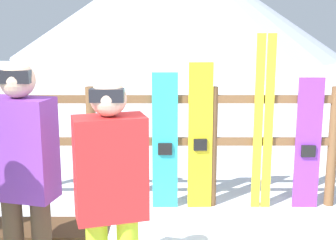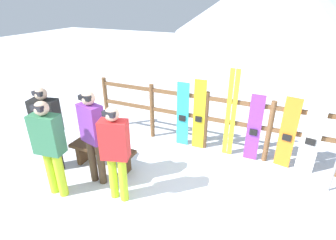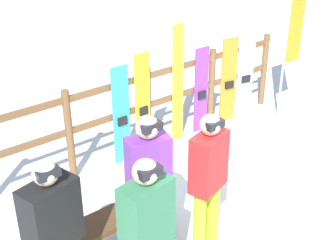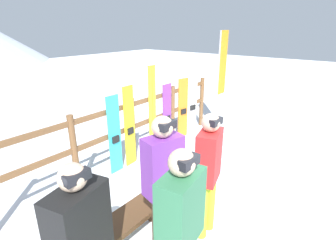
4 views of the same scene
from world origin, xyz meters
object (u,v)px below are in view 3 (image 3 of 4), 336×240
(snowboard_white, at_px, (245,75))
(snowboard_cyan, at_px, (121,116))
(snowboard_orange, at_px, (228,81))
(rental_flag, at_px, (293,28))
(person_plaid_green, at_px, (147,231))
(person_purple, at_px, (149,181))
(bench, at_px, (116,223))
(ski_pair_yellow, at_px, (178,85))
(snowboard_yellow, at_px, (143,106))
(snowboard_purple, at_px, (201,91))
(person_black, at_px, (53,231))
(person_red, at_px, (208,175))

(snowboard_white, bearing_deg, snowboard_cyan, 180.00)
(snowboard_orange, relative_size, rental_flag, 0.58)
(person_plaid_green, distance_m, person_purple, 0.66)
(snowboard_orange, distance_m, snowboard_white, 0.39)
(bench, height_order, person_purple, person_purple)
(ski_pair_yellow, xyz_separation_m, rental_flag, (1.95, -0.45, 0.60))
(bench, height_order, person_plaid_green, person_plaid_green)
(snowboard_cyan, bearing_deg, person_plaid_green, -118.98)
(snowboard_yellow, xyz_separation_m, snowboard_purple, (1.10, -0.00, -0.08))
(person_black, bearing_deg, snowboard_cyan, 43.87)
(person_plaid_green, relative_size, snowboard_orange, 1.17)
(snowboard_purple, xyz_separation_m, snowboard_orange, (0.59, 0.00, 0.02))
(person_red, height_order, snowboard_orange, person_red)
(rental_flag, bearing_deg, person_plaid_green, -156.11)
(snowboard_white, bearing_deg, rental_flag, -41.98)
(bench, height_order, snowboard_cyan, snowboard_cyan)
(person_red, xyz_separation_m, snowboard_yellow, (0.66, 2.02, -0.17))
(person_black, distance_m, snowboard_purple, 3.80)
(snowboard_orange, bearing_deg, bench, -155.24)
(person_red, xyz_separation_m, snowboard_white, (2.74, 2.02, -0.23))
(person_black, bearing_deg, snowboard_yellow, 38.90)
(snowboard_yellow, bearing_deg, person_plaid_green, -125.30)
(person_red, bearing_deg, rental_flag, 25.77)
(person_red, distance_m, snowboard_orange, 3.11)
(snowboard_cyan, distance_m, snowboard_purple, 1.46)
(snowboard_white, bearing_deg, ski_pair_yellow, 179.86)
(snowboard_cyan, distance_m, snowboard_white, 2.44)
(person_purple, distance_m, snowboard_white, 3.79)
(person_purple, bearing_deg, person_black, -179.99)
(bench, height_order, person_black, person_black)
(person_plaid_green, xyz_separation_m, ski_pair_yellow, (2.28, 2.33, -0.04))
(person_plaid_green, bearing_deg, snowboard_yellow, 54.70)
(person_red, bearing_deg, snowboard_orange, 40.59)
(snowboard_orange, xyz_separation_m, snowboard_white, (0.39, 0.00, 0.00))
(snowboard_orange, relative_size, snowboard_white, 0.99)
(bench, xyz_separation_m, snowboard_yellow, (1.41, 1.43, 0.43))
(snowboard_purple, relative_size, snowboard_white, 0.97)
(person_plaid_green, distance_m, snowboard_white, 4.40)
(rental_flag, bearing_deg, snowboard_purple, 163.06)
(snowboard_cyan, relative_size, snowboard_white, 1.01)
(snowboard_yellow, bearing_deg, person_black, -141.10)
(snowboard_purple, distance_m, snowboard_orange, 0.59)
(ski_pair_yellow, height_order, snowboard_white, ski_pair_yellow)
(person_purple, distance_m, snowboard_orange, 3.45)
(snowboard_cyan, height_order, snowboard_purple, snowboard_cyan)
(snowboard_yellow, distance_m, snowboard_orange, 1.69)
(snowboard_purple, xyz_separation_m, rental_flag, (1.48, -0.45, 0.82))
(bench, xyz_separation_m, person_red, (0.74, -0.59, 0.60))
(snowboard_purple, distance_m, snowboard_white, 0.98)
(snowboard_orange, bearing_deg, snowboard_white, 0.00)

